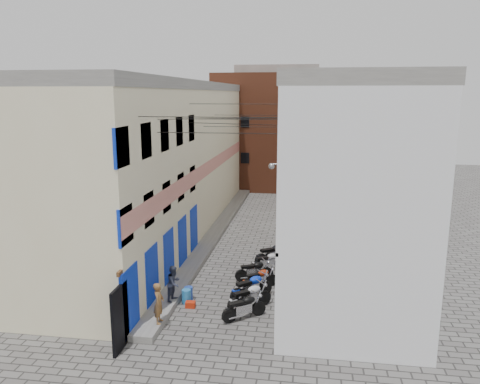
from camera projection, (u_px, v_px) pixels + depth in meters
The scene contains 21 objects.
ground at pixel (199, 348), 15.50m from camera, with size 90.00×90.00×0.00m, color #54514F.
plinth at pixel (216, 231), 28.35m from camera, with size 0.90×26.00×0.25m, color slate.
building_left at pixel (167, 159), 27.84m from camera, with size 5.10×27.00×9.00m.
building_right at pixel (338, 162), 26.41m from camera, with size 5.94×26.00×9.00m.
building_far_brick_left at pixel (250, 131), 41.86m from camera, with size 6.00×6.00×10.00m, color brown.
building_far_brick_right at pixel (306, 141), 43.26m from camera, with size 5.00×6.00×8.00m, color brown.
building_far_concrete at pixel (277, 122), 47.26m from camera, with size 8.00×5.00×11.00m, color slate.
far_shopfront at pixel (269, 179), 39.63m from camera, with size 2.00×0.30×2.40m, color black.
overhead_wires at pixel (235, 120), 21.43m from camera, with size 5.80×13.02×1.32m.
motorcycle_a at pixel (244, 306), 17.43m from camera, with size 0.58×1.82×1.06m, color black, non-canonical shape.
motorcycle_b at pixel (250, 295), 18.25m from camera, with size 0.61×1.94×1.12m, color silver, non-canonical shape.
motorcycle_c at pixel (251, 286), 19.13m from camera, with size 0.64×2.02×1.17m, color #0D32CB, non-canonical shape.
motorcycle_d at pixel (260, 278), 20.18m from camera, with size 0.55×1.75×1.01m, color #9E290B, non-canonical shape.
motorcycle_e at pixel (254, 269), 21.09m from camera, with size 0.56×1.79×1.04m, color black, non-canonical shape.
motorcycle_f at pixel (269, 261), 22.20m from camera, with size 0.57×1.80×1.04m, color #B0AFB4, non-canonical shape.
motorcycle_g at pixel (273, 253), 23.10m from camera, with size 0.64×2.03×1.18m, color black, non-canonical shape.
person_a at pixel (159, 303), 16.60m from camera, with size 0.55×0.36×1.50m, color brown.
person_b at pixel (174, 283), 18.43m from camera, with size 0.69×0.54×1.42m, color #31374A.
water_jug_near at pixel (186, 296), 18.82m from camera, with size 0.36×0.36×0.57m, color #2881CB.
water_jug_far at pixel (189, 293), 19.15m from camera, with size 0.35×0.35×0.54m, color #2245AC.
red_crate at pixel (190, 304), 18.47m from camera, with size 0.38×0.28×0.24m, color red.
Camera 1 is at (3.48, -13.73, 8.27)m, focal length 35.00 mm.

